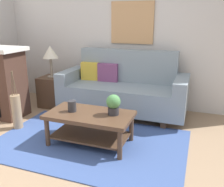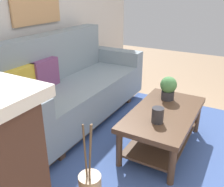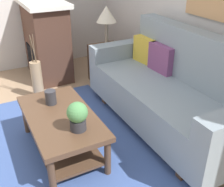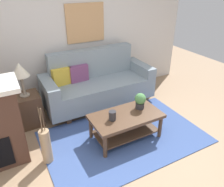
# 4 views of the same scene
# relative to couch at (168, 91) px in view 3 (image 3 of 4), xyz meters

# --- Properties ---
(ground_plane) EXTENTS (8.86, 8.86, 0.00)m
(ground_plane) POSITION_rel_couch_xyz_m (-0.10, -1.70, -0.43)
(ground_plane) COLOR #9E7F60
(area_rug) EXTENTS (2.52, 1.61, 0.01)m
(area_rug) POSITION_rel_couch_xyz_m (-0.10, -1.20, -0.42)
(area_rug) COLOR #3D5693
(area_rug) RESTS_ON ground_plane
(couch) EXTENTS (2.12, 0.84, 1.08)m
(couch) POSITION_rel_couch_xyz_m (0.00, 0.00, 0.00)
(couch) COLOR gray
(couch) RESTS_ON ground_plane
(throw_pillow_mustard) EXTENTS (0.37, 0.17, 0.32)m
(throw_pillow_mustard) POSITION_rel_couch_xyz_m (-0.65, 0.13, 0.25)
(throw_pillow_mustard) COLOR gold
(throw_pillow_mustard) RESTS_ON couch
(throw_pillow_plum) EXTENTS (0.37, 0.14, 0.32)m
(throw_pillow_plum) POSITION_rel_couch_xyz_m (-0.33, 0.13, 0.25)
(throw_pillow_plum) COLOR #7A4270
(throw_pillow_plum) RESTS_ON couch
(coffee_table) EXTENTS (1.10, 0.60, 0.43)m
(coffee_table) POSITION_rel_couch_xyz_m (-0.08, -1.20, -0.12)
(coffee_table) COLOR #513826
(coffee_table) RESTS_ON ground_plane
(tabletop_vase) EXTENTS (0.11, 0.11, 0.14)m
(tabletop_vase) POSITION_rel_couch_xyz_m (-0.32, -1.22, 0.07)
(tabletop_vase) COLOR #2D2D33
(tabletop_vase) RESTS_ON coffee_table
(potted_plant_tabletop) EXTENTS (0.18, 0.18, 0.26)m
(potted_plant_tabletop) POSITION_rel_couch_xyz_m (0.22, -1.14, 0.14)
(potted_plant_tabletop) COLOR #2D2D33
(potted_plant_tabletop) RESTS_ON coffee_table
(side_table) EXTENTS (0.44, 0.44, 0.56)m
(side_table) POSITION_rel_couch_xyz_m (-1.36, -0.08, -0.15)
(side_table) COLOR #513826
(side_table) RESTS_ON ground_plane
(table_lamp) EXTENTS (0.28, 0.28, 0.57)m
(table_lamp) POSITION_rel_couch_xyz_m (-1.36, -0.08, 0.56)
(table_lamp) COLOR gray
(table_lamp) RESTS_ON side_table
(fireplace) EXTENTS (1.02, 0.58, 1.16)m
(fireplace) POSITION_rel_couch_xyz_m (-1.98, -0.79, 0.16)
(fireplace) COLOR #472D23
(fireplace) RESTS_ON ground_plane
(floor_vase) EXTENTS (0.14, 0.14, 0.52)m
(floor_vase) POSITION_rel_couch_xyz_m (-1.31, -1.14, -0.17)
(floor_vase) COLOR tan
(floor_vase) RESTS_ON ground_plane
(floor_vase_branch_a) EXTENTS (0.02, 0.05, 0.36)m
(floor_vase_branch_a) POSITION_rel_couch_xyz_m (-1.29, -1.14, 0.27)
(floor_vase_branch_a) COLOR brown
(floor_vase_branch_a) RESTS_ON floor_vase
(floor_vase_branch_b) EXTENTS (0.02, 0.02, 0.36)m
(floor_vase_branch_b) POSITION_rel_couch_xyz_m (-1.32, -1.12, 0.27)
(floor_vase_branch_b) COLOR brown
(floor_vase_branch_b) RESTS_ON floor_vase
(floor_vase_branch_c) EXTENTS (0.04, 0.01, 0.36)m
(floor_vase_branch_c) POSITION_rel_couch_xyz_m (-1.32, -1.16, 0.27)
(floor_vase_branch_c) COLOR brown
(floor_vase_branch_c) RESTS_ON floor_vase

